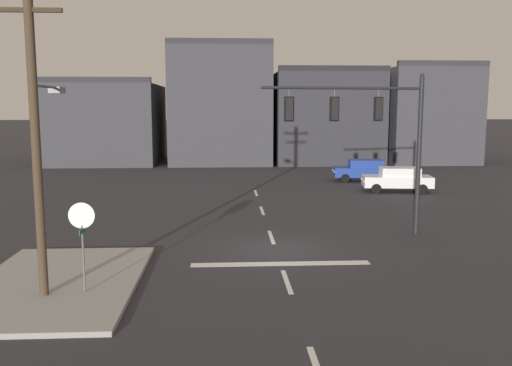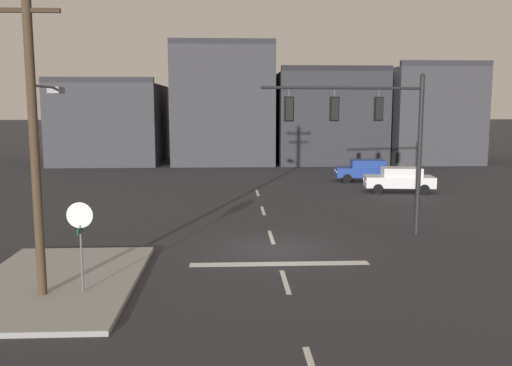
{
  "view_description": "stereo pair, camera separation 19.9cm",
  "coord_description": "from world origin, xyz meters",
  "px_view_note": "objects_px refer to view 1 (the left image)",
  "views": [
    {
      "loc": [
        -1.93,
        -20.86,
        5.6
      ],
      "look_at": [
        -0.64,
        2.33,
        2.31
      ],
      "focal_mm": 38.46,
      "sensor_mm": 36.0,
      "label": 1
    },
    {
      "loc": [
        -1.73,
        -20.87,
        5.6
      ],
      "look_at": [
        -0.64,
        2.33,
        2.31
      ],
      "focal_mm": 38.46,
      "sensor_mm": 36.0,
      "label": 2
    }
  ],
  "objects_px": {
    "stop_sign": "(82,226)",
    "car_lot_nearside": "(364,170)",
    "car_lot_middle": "(398,179)",
    "utility_pole": "(36,120)",
    "signal_mast_near_side": "(371,125)"
  },
  "relations": [
    {
      "from": "stop_sign",
      "to": "car_lot_nearside",
      "type": "xyz_separation_m",
      "value": [
        14.47,
        24.23,
        -1.29
      ]
    },
    {
      "from": "car_lot_nearside",
      "to": "car_lot_middle",
      "type": "distance_m",
      "value": 5.26
    },
    {
      "from": "stop_sign",
      "to": "utility_pole",
      "type": "bearing_deg",
      "value": -179.65
    },
    {
      "from": "car_lot_middle",
      "to": "utility_pole",
      "type": "distance_m",
      "value": 25.57
    },
    {
      "from": "car_lot_middle",
      "to": "car_lot_nearside",
      "type": "bearing_deg",
      "value": 99.98
    },
    {
      "from": "car_lot_middle",
      "to": "stop_sign",
      "type": "bearing_deg",
      "value": -128.92
    },
    {
      "from": "signal_mast_near_side",
      "to": "stop_sign",
      "type": "height_order",
      "value": "signal_mast_near_side"
    },
    {
      "from": "signal_mast_near_side",
      "to": "car_lot_nearside",
      "type": "xyz_separation_m",
      "value": [
        4.18,
        17.16,
        -3.92
      ]
    },
    {
      "from": "signal_mast_near_side",
      "to": "car_lot_middle",
      "type": "xyz_separation_m",
      "value": [
        5.09,
        11.98,
        -3.92
      ]
    },
    {
      "from": "car_lot_nearside",
      "to": "utility_pole",
      "type": "distance_m",
      "value": 29.14
    },
    {
      "from": "car_lot_middle",
      "to": "utility_pole",
      "type": "relative_size",
      "value": 0.48
    },
    {
      "from": "stop_sign",
      "to": "car_lot_middle",
      "type": "height_order",
      "value": "stop_sign"
    },
    {
      "from": "stop_sign",
      "to": "utility_pole",
      "type": "xyz_separation_m",
      "value": [
        -1.13,
        -0.01,
        3.04
      ]
    },
    {
      "from": "utility_pole",
      "to": "signal_mast_near_side",
      "type": "bearing_deg",
      "value": 31.78
    },
    {
      "from": "utility_pole",
      "to": "car_lot_nearside",
      "type": "bearing_deg",
      "value": 57.24
    }
  ]
}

